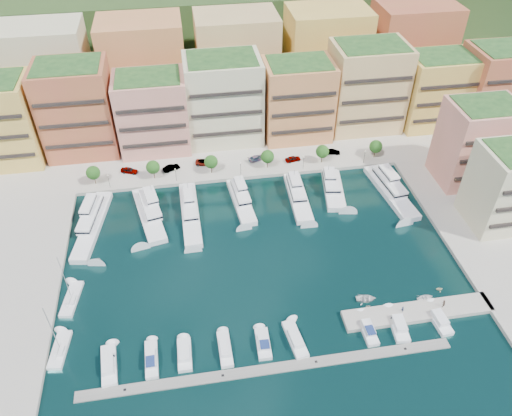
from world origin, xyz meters
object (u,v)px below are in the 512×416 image
object	(u,v)px
cruiser_4	(263,344)
tender_3	(439,289)
tender_0	(366,299)
lamppost_3	(304,161)
cruiser_5	(295,340)
lamppost_2	(241,167)
cruiser_3	(225,349)
sailboat_0	(60,350)
tree_0	(93,173)
tree_1	(153,167)
tree_2	(211,162)
yacht_1	(149,212)
yacht_2	(190,210)
person_0	(403,309)
person_1	(443,304)
yacht_6	(390,189)
car_2	(205,162)
car_5	(333,152)
car_1	(171,168)
car_3	(256,158)
car_0	(129,170)
cruiser_9	(438,319)
lamppost_1	(176,173)
cruiser_0	(109,366)
yacht_5	(333,187)
lamppost_0	(108,179)
cruiser_2	(185,355)
yacht_0	(92,221)
lamppost_4	(365,155)
yacht_4	(297,195)
cruiser_1	(151,360)
tree_5	(376,146)
tender_2	(425,298)
sailboat_1	(72,299)
car_4	(293,159)
cruiser_7	(367,329)
cruiser_8	(398,325)

from	to	relation	value
cruiser_4	tender_3	distance (m)	41.33
tender_0	lamppost_3	bearing A→B (deg)	9.99
cruiser_5	lamppost_2	bearing A→B (deg)	93.19
cruiser_3	sailboat_0	xyz separation A→B (m)	(-31.90, 5.16, -0.23)
tree_0	tree_1	distance (m)	16.00
cruiser_4	tender_3	xyz separation A→B (m)	(40.59, 7.81, -0.16)
lamppost_2	sailboat_0	world-z (taller)	sailboat_0
tree_2	yacht_1	xyz separation A→B (m)	(-17.56, -14.59, -3.65)
yacht_2	tree_0	bearing A→B (deg)	147.84
lamppost_3	person_0	world-z (taller)	lamppost_3
cruiser_4	person_1	bearing A→B (deg)	4.05
yacht_6	car_2	world-z (taller)	yacht_6
car_5	person_0	bearing A→B (deg)	-168.85
lamppost_3	car_1	bearing A→B (deg)	171.73
cruiser_4	car_3	world-z (taller)	car_3
car_5	car_0	bearing A→B (deg)	102.97
cruiser_9	tree_1	bearing A→B (deg)	134.65
cruiser_4	lamppost_1	bearing A→B (deg)	104.72
cruiser_0	car_5	bearing A→B (deg)	45.08
yacht_5	lamppost_1	bearing A→B (deg)	166.63
lamppost_0	cruiser_2	bearing A→B (deg)	-72.87
yacht_0	tender_0	xyz separation A→B (m)	(60.00, -34.23, -0.76)
tree_0	lamppost_4	distance (m)	76.04
tree_1	cruiser_0	bearing A→B (deg)	-98.92
lamppost_3	car_1	world-z (taller)	lamppost_3
yacht_6	sailboat_0	size ratio (longest dim) A/B	1.83
yacht_0	yacht_6	world-z (taller)	same
tree_1	yacht_4	distance (m)	40.32
tree_0	cruiser_1	world-z (taller)	tree_0
cruiser_1	car_0	xyz separation A→B (m)	(-5.85, 61.89, 1.24)
tree_0	car_3	bearing A→B (deg)	5.12
car_5	cruiser_0	bearing A→B (deg)	148.14
tree_5	lamppost_2	size ratio (longest dim) A/B	1.35
yacht_5	tender_2	world-z (taller)	yacht_5
yacht_0	sailboat_1	distance (m)	24.27
cruiser_1	person_0	distance (m)	51.76
car_4	person_0	xyz separation A→B (m)	(10.59, -57.15, -0.01)
tree_2	cruiser_4	bearing A→B (deg)	-85.41
person_1	car_2	bearing A→B (deg)	-80.92
person_1	yacht_4	bearing A→B (deg)	-90.23
yacht_0	yacht_2	bearing A→B (deg)	1.11
cruiser_7	tender_2	xyz separation A→B (m)	(15.08, 5.88, -0.20)
cruiser_0	cruiser_3	xyz separation A→B (m)	(22.18, 0.01, 0.00)
cruiser_0	tender_2	world-z (taller)	cruiser_0
lamppost_4	cruiser_3	bearing A→B (deg)	-130.07
car_1	tree_5	bearing A→B (deg)	-116.60
yacht_5	cruiser_4	xyz separation A→B (m)	(-27.28, -45.82, -0.64)
cruiser_4	cruiser_8	world-z (taller)	cruiser_4
cruiser_8	tree_1	bearing A→B (deg)	129.92
cruiser_2	car_0	bearing A→B (deg)	101.14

